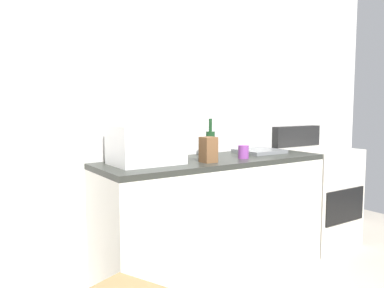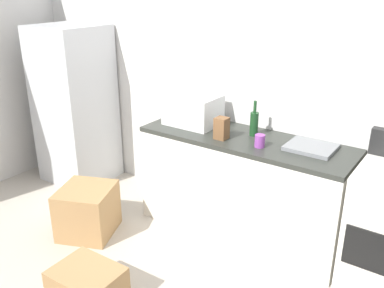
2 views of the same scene
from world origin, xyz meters
The scene contains 10 objects.
wall_back centered at (0.00, 1.55, 1.30)m, with size 5.00×0.10×2.60m, color silver.
kitchen_counter centered at (0.30, 1.20, 0.45)m, with size 1.80×0.60×0.90m.
refrigerator centered at (-1.75, 1.15, 0.85)m, with size 0.68×0.66×1.69m, color silver.
microwave centered at (-0.25, 1.24, 1.04)m, with size 0.46×0.34×0.27m, color white.
sink_basin centered at (0.84, 1.27, 0.92)m, with size 0.36×0.32×0.03m, color slate.
wine_bottle centered at (0.33, 1.29, 1.01)m, with size 0.07×0.07×0.30m.
coffee_mug centered at (0.49, 1.08, 0.95)m, with size 0.08×0.08×0.10m, color purple.
knife_block centered at (0.15, 1.07, 0.99)m, with size 0.10×0.10×0.18m, color brown.
cardboard_box_large centered at (-0.13, -0.22, 0.14)m, with size 0.46×0.37×0.28m, color #A37A4C.
cardboard_box_medium centered at (-0.81, 0.40, 0.22)m, with size 0.44×0.46×0.44m, color #A37A4C.
Camera 2 is at (1.80, -1.73, 2.13)m, focal length 39.31 mm.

